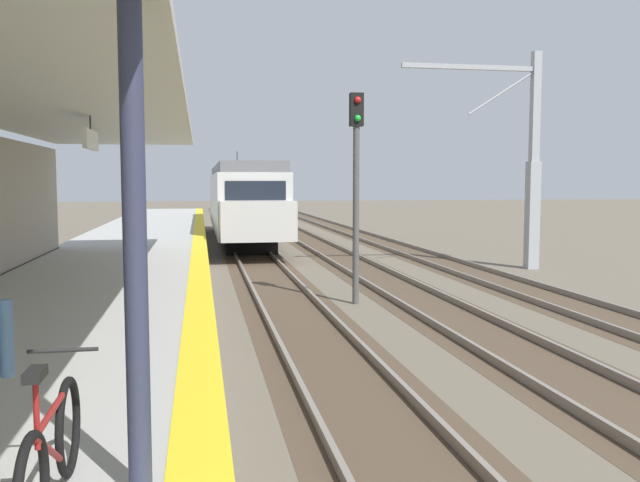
{
  "coord_description": "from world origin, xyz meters",
  "views": [
    {
      "loc": [
        -0.22,
        0.22,
        3.04
      ],
      "look_at": [
        1.66,
        10.79,
        2.1
      ],
      "focal_mm": 38.0,
      "sensor_mm": 36.0,
      "label": 1
    }
  ],
  "objects_px": {
    "approaching_train": "(242,199)",
    "catenary_pylon_far_side": "(526,166)",
    "rail_signal_post": "(356,176)",
    "bicycle_beside_commuter": "(52,452)"
  },
  "relations": [
    {
      "from": "approaching_train",
      "to": "catenary_pylon_far_side",
      "type": "bearing_deg",
      "value": -54.48
    },
    {
      "from": "bicycle_beside_commuter",
      "to": "approaching_train",
      "type": "bearing_deg",
      "value": 84.14
    },
    {
      "from": "bicycle_beside_commuter",
      "to": "catenary_pylon_far_side",
      "type": "relative_size",
      "value": 0.24
    },
    {
      "from": "rail_signal_post",
      "to": "approaching_train",
      "type": "bearing_deg",
      "value": 95.25
    },
    {
      "from": "catenary_pylon_far_side",
      "to": "rail_signal_post",
      "type": "bearing_deg",
      "value": -142.37
    },
    {
      "from": "bicycle_beside_commuter",
      "to": "rail_signal_post",
      "type": "relative_size",
      "value": 0.35
    },
    {
      "from": "approaching_train",
      "to": "bicycle_beside_commuter",
      "type": "relative_size",
      "value": 10.77
    },
    {
      "from": "bicycle_beside_commuter",
      "to": "rail_signal_post",
      "type": "height_order",
      "value": "rail_signal_post"
    },
    {
      "from": "rail_signal_post",
      "to": "catenary_pylon_far_side",
      "type": "distance_m",
      "value": 9.29
    },
    {
      "from": "approaching_train",
      "to": "catenary_pylon_far_side",
      "type": "distance_m",
      "value": 15.6
    }
  ]
}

